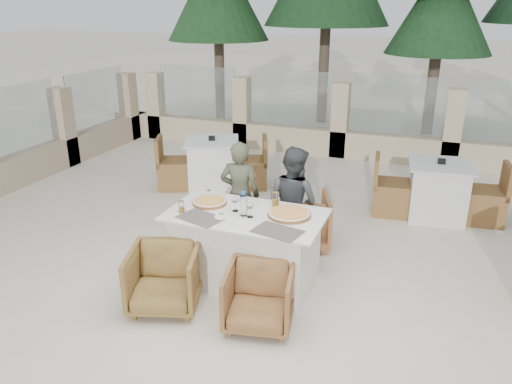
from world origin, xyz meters
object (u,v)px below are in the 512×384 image
(water_bottle, at_px, (244,204))
(diner_right, at_px, (293,202))
(armchair_near_left, at_px, (164,278))
(olive_dish, at_px, (221,215))
(beer_glass_right, at_px, (275,199))
(bg_table_a, at_px, (213,164))
(wine_glass_near, at_px, (250,209))
(bg_table_b, at_px, (438,191))
(pizza_left, at_px, (210,202))
(beer_glass_left, at_px, (181,207))
(armchair_near_right, at_px, (259,297))
(diner_left, at_px, (240,195))
(dining_table, at_px, (246,248))
(wine_glass_centre, at_px, (235,203))
(pizza_right, at_px, (289,213))
(armchair_far_left, at_px, (228,221))
(armchair_far_right, at_px, (300,220))

(water_bottle, height_order, diner_right, diner_right)
(armchair_near_left, bearing_deg, olive_dish, 39.12)
(beer_glass_right, height_order, bg_table_a, beer_glass_right)
(wine_glass_near, xyz_separation_m, bg_table_a, (-1.64, 2.55, -0.48))
(bg_table_b, bearing_deg, pizza_left, -140.31)
(beer_glass_left, xyz_separation_m, armchair_near_right, (1.03, -0.49, -0.55))
(pizza_left, height_order, armchair_near_right, pizza_left)
(bg_table_a, height_order, bg_table_b, same)
(diner_left, height_order, diner_right, diner_right)
(wine_glass_near, height_order, beer_glass_left, wine_glass_near)
(dining_table, distance_m, pizza_left, 0.62)
(armchair_near_right, bearing_deg, beer_glass_left, 143.10)
(armchair_near_right, xyz_separation_m, bg_table_a, (-1.97, 3.16, 0.10))
(pizza_left, bearing_deg, diner_right, 40.47)
(diner_left, distance_m, diner_right, 0.66)
(wine_glass_centre, distance_m, diner_right, 0.85)
(pizza_right, xyz_separation_m, water_bottle, (-0.43, -0.15, 0.10))
(olive_dish, xyz_separation_m, armchair_near_right, (0.60, -0.52, -0.51))
(pizza_left, xyz_separation_m, water_bottle, (0.46, -0.16, 0.10))
(armchair_far_left, height_order, bg_table_b, bg_table_b)
(pizza_left, height_order, beer_glass_left, beer_glass_left)
(diner_right, bearing_deg, pizza_right, 126.86)
(armchair_near_left, bearing_deg, pizza_right, 21.96)
(water_bottle, xyz_separation_m, diner_right, (0.28, 0.79, -0.24))
(dining_table, height_order, diner_right, diner_right)
(water_bottle, bearing_deg, diner_right, 70.24)
(beer_glass_right, bearing_deg, bg_table_b, 53.71)
(wine_glass_centre, relative_size, armchair_far_left, 0.28)
(beer_glass_right, bearing_deg, bg_table_a, 129.33)
(dining_table, height_order, olive_dish, olive_dish)
(armchair_near_right, bearing_deg, dining_table, 109.06)
(pizza_left, height_order, wine_glass_near, wine_glass_near)
(pizza_right, xyz_separation_m, wine_glass_near, (-0.36, -0.17, 0.06))
(pizza_left, height_order, olive_dish, pizza_left)
(olive_dish, distance_m, armchair_far_left, 1.06)
(armchair_near_right, height_order, bg_table_b, bg_table_b)
(wine_glass_centre, distance_m, bg_table_a, 2.89)
(pizza_right, relative_size, beer_glass_left, 3.56)
(beer_glass_right, relative_size, armchair_near_right, 0.24)
(wine_glass_near, distance_m, diner_right, 0.86)
(bg_table_a, bearing_deg, diner_left, -78.30)
(pizza_left, xyz_separation_m, beer_glass_left, (-0.17, -0.31, 0.04))
(armchair_far_left, bearing_deg, beer_glass_left, 69.36)
(dining_table, relative_size, wine_glass_near, 8.70)
(dining_table, relative_size, bg_table_a, 0.98)
(olive_dish, distance_m, diner_left, 0.95)
(beer_glass_right, relative_size, armchair_far_right, 0.21)
(wine_glass_near, bearing_deg, armchair_near_left, -133.47)
(diner_left, bearing_deg, pizza_left, 72.90)
(olive_dish, xyz_separation_m, armchair_far_left, (-0.32, 0.88, -0.49))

